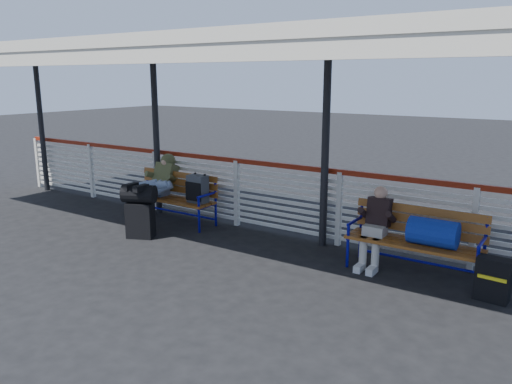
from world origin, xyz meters
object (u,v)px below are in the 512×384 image
Objects in this scene: companion_person at (375,226)px; suitcase_side at (493,279)px; bench_right at (425,234)px; traveler_man at (154,185)px; bench_left at (182,191)px; luggage_stack at (140,209)px.

companion_person reaches higher than suitcase_side.
traveler_man is at bearing -177.27° from bench_right.
bench_left is at bearing 178.25° from companion_person.
traveler_man reaches higher than bench_right.
traveler_man is 3.04× the size of suitcase_side.
bench_left is at bearing 64.54° from luggage_stack.
traveler_man reaches higher than luggage_stack.
traveler_man is at bearing -176.03° from suitcase_side.
traveler_man is (-0.38, -0.34, 0.13)m from bench_left.
traveler_man is (-0.35, 0.69, 0.24)m from luggage_stack.
bench_left is 1.10× the size of traveler_man.
companion_person is at bearing -179.90° from bench_right.
companion_person reaches higher than luggage_stack.
suitcase_side is (5.32, -0.41, -0.34)m from bench_left.
suitcase_side is (5.70, -0.07, -0.47)m from traveler_man.
bench_left is 5.35m from suitcase_side.
luggage_stack is at bearing -63.30° from traveler_man.
bench_left is at bearing 178.54° from bench_right.
traveler_man is (-4.79, -0.23, 0.13)m from bench_right.
companion_person is 2.13× the size of suitcase_side.
luggage_stack is 0.50× the size of bench_left.
luggage_stack is 0.81m from traveler_man.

